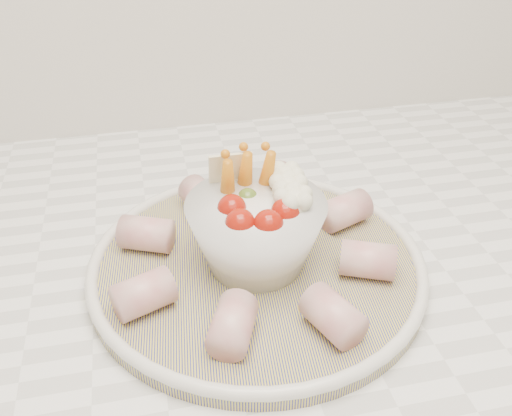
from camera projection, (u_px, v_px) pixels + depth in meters
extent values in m
cube|color=white|center=(207.00, 264.00, 0.60)|extent=(2.04, 0.62, 0.04)
cylinder|color=navy|center=(257.00, 267.00, 0.56)|extent=(0.35, 0.35, 0.01)
torus|color=silver|center=(257.00, 261.00, 0.55)|extent=(0.33, 0.33, 0.01)
sphere|color=#9A1509|center=(240.00, 223.00, 0.49)|extent=(0.03, 0.03, 0.03)
sphere|color=#9A1509|center=(268.00, 224.00, 0.49)|extent=(0.03, 0.03, 0.03)
sphere|color=#9A1509|center=(285.00, 213.00, 0.50)|extent=(0.03, 0.03, 0.03)
sphere|color=#9A1509|center=(232.00, 209.00, 0.51)|extent=(0.03, 0.03, 0.03)
sphere|color=#4D6B23|center=(248.00, 198.00, 0.53)|extent=(0.02, 0.02, 0.02)
cone|color=orange|center=(228.00, 185.00, 0.53)|extent=(0.02, 0.03, 0.06)
cone|color=orange|center=(245.00, 177.00, 0.54)|extent=(0.02, 0.03, 0.06)
cone|color=orange|center=(267.00, 177.00, 0.54)|extent=(0.03, 0.04, 0.06)
sphere|color=white|center=(288.00, 192.00, 0.53)|extent=(0.03, 0.03, 0.03)
sphere|color=white|center=(294.00, 205.00, 0.51)|extent=(0.03, 0.03, 0.03)
sphere|color=white|center=(285.00, 181.00, 0.55)|extent=(0.03, 0.03, 0.03)
cube|color=beige|center=(230.00, 173.00, 0.54)|extent=(0.04, 0.01, 0.05)
cylinder|color=#BD565B|center=(368.00, 260.00, 0.53)|extent=(0.06, 0.05, 0.03)
cylinder|color=#BD565B|center=(345.00, 211.00, 0.60)|extent=(0.06, 0.05, 0.03)
cylinder|color=#BD565B|center=(277.00, 184.00, 0.64)|extent=(0.05, 0.06, 0.03)
cylinder|color=#BD565B|center=(203.00, 198.00, 0.62)|extent=(0.05, 0.06, 0.03)
cylinder|color=#BD565B|center=(146.00, 234.00, 0.56)|extent=(0.06, 0.05, 0.03)
cylinder|color=#BD565B|center=(144.00, 294.00, 0.49)|extent=(0.06, 0.05, 0.03)
cylinder|color=#BD565B|center=(233.00, 325.00, 0.46)|extent=(0.05, 0.06, 0.03)
cylinder|color=#BD565B|center=(333.00, 315.00, 0.47)|extent=(0.05, 0.06, 0.03)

